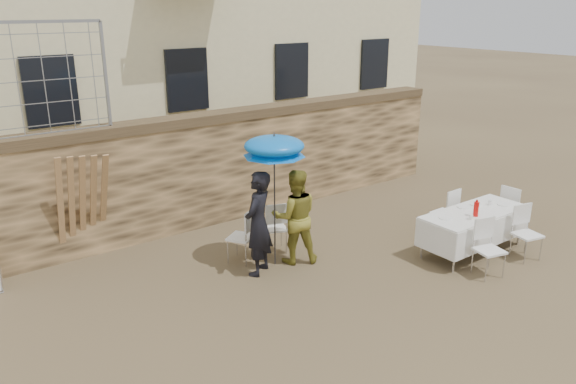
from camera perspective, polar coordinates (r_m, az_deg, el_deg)
ground at (r=7.85m, az=7.49°, el=-14.51°), size 80.00×80.00×0.00m
stone_wall at (r=11.17m, az=-10.27°, el=1.82°), size 13.00×0.50×2.20m
chain_link_fence at (r=9.85m, az=-26.94°, el=9.83°), size 3.20×0.06×1.80m
man_suit at (r=9.12m, az=-3.04°, el=-3.21°), size 0.77×0.70×1.76m
woman_dress at (r=9.55m, az=0.71°, el=-2.51°), size 1.00×0.92×1.66m
umbrella at (r=9.06m, az=-1.41°, el=4.30°), size 1.03×1.03×2.15m
couple_chair_left at (r=9.71m, az=-4.81°, el=-4.43°), size 0.66×0.66×0.96m
couple_chair_right at (r=10.06m, az=-1.42°, el=-3.52°), size 0.62×0.62×0.96m
banquet_table at (r=10.49m, az=18.44°, el=-2.10°), size 2.10×0.85×0.78m
soda_bottle at (r=10.20m, az=18.57°, el=-1.66°), size 0.09×0.09×0.26m
table_chair_front_left at (r=9.73m, az=19.80°, el=-5.47°), size 0.58×0.58×0.96m
table_chair_front_right at (r=10.61m, az=23.16°, el=-3.88°), size 0.57×0.57×0.96m
table_chair_back at (r=11.16m, az=15.60°, el=-1.95°), size 0.50×0.50×0.96m
table_chair_side at (r=11.74m, az=21.91°, el=-1.61°), size 0.50×0.50×0.96m
wood_planks at (r=10.11m, az=-20.45°, el=-1.47°), size 0.70×0.20×2.00m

